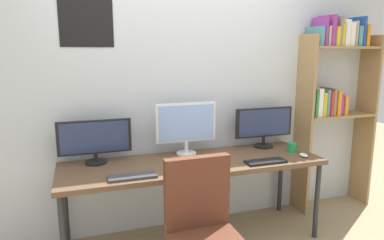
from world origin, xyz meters
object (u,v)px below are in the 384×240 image
at_px(desk, 194,167).
at_px(mouse_right_side, 304,155).
at_px(keyboard_right, 266,162).
at_px(monitor_left, 95,140).
at_px(keyboard_left, 132,177).
at_px(bookshelf, 334,88).
at_px(monitor_right, 264,125).
at_px(monitor_center, 186,125).
at_px(mouse_left_side, 220,167).
at_px(coffee_mug, 292,147).

bearing_deg(desk, mouse_right_side, -11.30).
bearing_deg(keyboard_right, monitor_left, 161.90).
bearing_deg(monitor_left, keyboard_left, -62.20).
distance_m(keyboard_left, keyboard_right, 1.12).
distance_m(bookshelf, monitor_right, 0.88).
distance_m(bookshelf, monitor_center, 1.63).
xyz_separation_m(desk, bookshelf, (1.61, 0.23, 0.61)).
bearing_deg(mouse_left_side, desk, 117.61).
bearing_deg(mouse_right_side, bookshelf, 33.30).
xyz_separation_m(keyboard_left, coffee_mug, (1.52, 0.20, 0.04)).
height_order(monitor_left, monitor_right, monitor_right).
bearing_deg(desk, keyboard_right, -22.33).
height_order(desk, monitor_right, monitor_right).
height_order(desk, mouse_left_side, mouse_left_side).
bearing_deg(desk, monitor_left, 165.02).
height_order(bookshelf, mouse_left_side, bookshelf).
bearing_deg(keyboard_right, keyboard_left, 180.00).
distance_m(monitor_right, coffee_mug, 0.34).
distance_m(bookshelf, mouse_left_side, 1.64).
bearing_deg(bookshelf, keyboard_right, -156.35).
height_order(monitor_right, mouse_right_side, monitor_right).
bearing_deg(keyboard_left, coffee_mug, 7.50).
height_order(mouse_left_side, mouse_right_side, same).
distance_m(desk, monitor_right, 0.87).
bearing_deg(bookshelf, monitor_center, -179.40).
xyz_separation_m(desk, mouse_right_side, (0.97, -0.19, 0.07)).
xyz_separation_m(monitor_left, mouse_left_side, (0.93, -0.47, -0.19)).
bearing_deg(keyboard_left, monitor_center, 38.30).
bearing_deg(bookshelf, keyboard_left, -168.04).
xyz_separation_m(bookshelf, coffee_mug, (-0.65, -0.26, -0.51)).
height_order(desk, monitor_center, monitor_center).
bearing_deg(coffee_mug, bookshelf, 21.69).
height_order(bookshelf, coffee_mug, bookshelf).
relative_size(desk, keyboard_left, 6.25).
bearing_deg(monitor_right, mouse_right_side, -66.92).
xyz_separation_m(keyboard_right, mouse_right_side, (0.41, 0.04, 0.01)).
bearing_deg(monitor_left, monitor_right, -0.00).
height_order(monitor_center, coffee_mug, monitor_center).
xyz_separation_m(keyboard_left, keyboard_right, (1.12, 0.00, 0.00)).
relative_size(desk, mouse_left_side, 23.19).
distance_m(desk, coffee_mug, 0.96).
xyz_separation_m(bookshelf, monitor_left, (-2.40, -0.02, -0.35)).
height_order(bookshelf, keyboard_left, bookshelf).
bearing_deg(keyboard_left, mouse_left_side, -2.00).
bearing_deg(monitor_center, keyboard_left, -141.70).
distance_m(desk, mouse_right_side, 0.99).
xyz_separation_m(monitor_left, monitor_right, (1.59, -0.00, 0.02)).
bearing_deg(coffee_mug, keyboard_right, -153.24).
height_order(keyboard_left, keyboard_right, same).
bearing_deg(monitor_center, bookshelf, 0.60).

